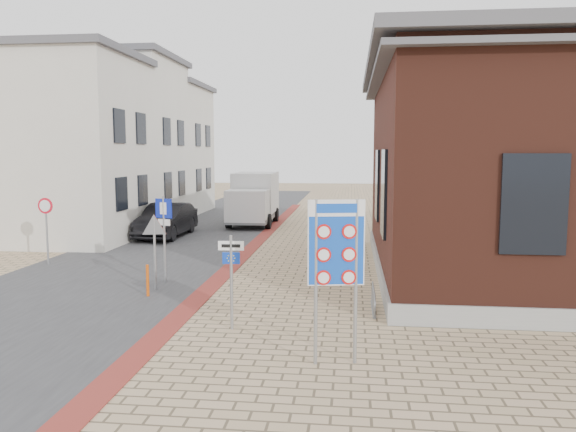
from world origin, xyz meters
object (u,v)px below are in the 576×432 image
at_px(box_truck, 254,198).
at_px(parking_sign, 164,224).
at_px(bollard, 148,281).
at_px(essen_sign, 231,269).
at_px(sedan, 166,220).
at_px(border_sign, 336,246).

relative_size(box_truck, parking_sign, 2.05).
xyz_separation_m(box_truck, bollard, (-0.21, -15.57, -1.00)).
bearing_deg(box_truck, essen_sign, -82.28).
xyz_separation_m(sedan, box_truck, (3.26, 4.93, 0.67)).
height_order(parking_sign, bollard, parking_sign).
distance_m(essen_sign, parking_sign, 5.15).
bearing_deg(box_truck, bollard, -91.43).
relative_size(sedan, border_sign, 1.54).
height_order(essen_sign, bollard, essen_sign).
relative_size(sedan, essen_sign, 2.24).
xyz_separation_m(sedan, bollard, (3.05, -10.64, -0.34)).
height_order(essen_sign, parking_sign, parking_sign).
height_order(box_truck, parking_sign, box_truck).
height_order(box_truck, essen_sign, box_truck).
bearing_deg(bollard, box_truck, 89.22).
height_order(border_sign, essen_sign, border_sign).
bearing_deg(border_sign, parking_sign, 120.93).
xyz_separation_m(border_sign, essen_sign, (-2.35, 1.80, -0.85)).
bearing_deg(sedan, bollard, -73.41).
bearing_deg(border_sign, box_truck, 93.59).
height_order(box_truck, bollard, box_truck).
bearing_deg(essen_sign, border_sign, -40.02).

